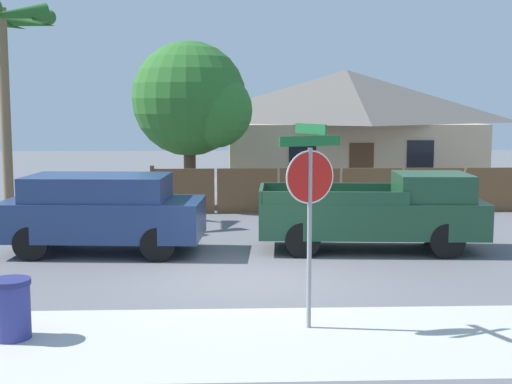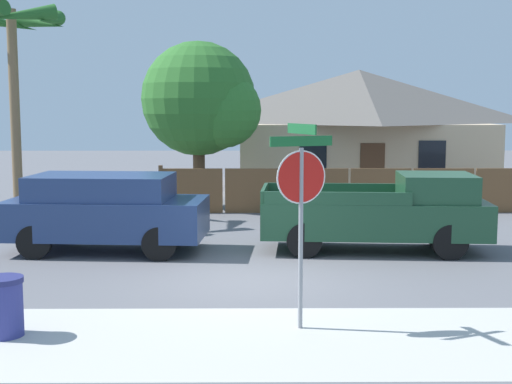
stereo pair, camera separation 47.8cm
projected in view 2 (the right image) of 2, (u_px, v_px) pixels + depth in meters
The scene contains 10 objects.
ground_plane at pixel (251, 280), 13.87m from camera, with size 80.00×80.00×0.00m, color slate.
sidewalk_strip at pixel (251, 340), 10.30m from camera, with size 36.00×3.20×0.01m.
wooden_fence at pixel (381, 191), 22.44m from camera, with size 13.97×0.12×1.51m.
house at pixel (358, 126), 29.56m from camera, with size 10.51×7.70×4.83m.
oak_tree at pixel (204, 101), 23.47m from camera, with size 3.97×3.78×5.49m.
palm_tree at pixel (12, 37), 20.11m from camera, with size 3.01×3.23×6.15m.
red_suv at pixel (106, 210), 16.43m from camera, with size 4.64×2.37×1.79m.
orange_pickup at pixel (383, 213), 16.48m from camera, with size 5.28×2.27×1.81m.
stop_sign at pixel (301, 190), 10.59m from camera, with size 0.95×0.86×3.10m.
trash_bin at pixel (3, 306), 10.43m from camera, with size 0.61×0.61×0.88m.
Camera 2 is at (-0.01, -13.57, 3.37)m, focal length 50.00 mm.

